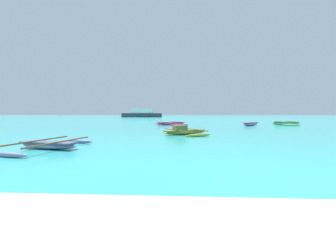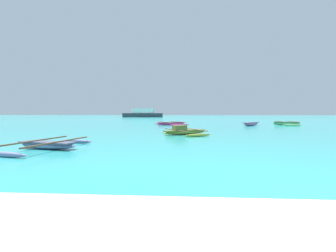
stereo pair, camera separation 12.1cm
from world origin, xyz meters
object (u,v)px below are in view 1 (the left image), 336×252
moored_boat_0 (286,123)px  moored_boat_3 (49,145)px  distant_ferry (142,114)px  moored_boat_1 (250,124)px  moored_boat_2 (184,131)px  moored_boat_4 (171,123)px

moored_boat_0 → moored_boat_3: (-19.19, -19.43, -0.05)m
moored_boat_3 → distant_ferry: bearing=108.1°
moored_boat_1 → moored_boat_2: bearing=-172.4°
moored_boat_0 → moored_boat_4: 14.52m
moored_boat_2 → moored_boat_3: bearing=-161.1°
moored_boat_0 → moored_boat_4: moored_boat_0 is taller
moored_boat_2 → distant_ferry: (-12.94, 56.73, 0.94)m
moored_boat_2 → moored_boat_4: bearing=67.9°
moored_boat_4 → distant_ferry: distant_ferry is taller
distant_ferry → moored_boat_1: bearing=-65.2°
moored_boat_0 → moored_boat_2: size_ratio=0.96×
moored_boat_0 → moored_boat_4: size_ratio=0.84×
moored_boat_1 → moored_boat_4: (-9.68, 1.15, -0.05)m
moored_boat_3 → moored_boat_4: moored_boat_4 is taller
moored_boat_1 → moored_boat_2: size_ratio=0.66×
moored_boat_1 → moored_boat_4: size_ratio=0.58×
moored_boat_0 → moored_boat_4: (-14.52, -0.38, -0.04)m
moored_boat_1 → moored_boat_3: size_ratio=0.64×
moored_boat_2 → moored_boat_1: bearing=24.2°
moored_boat_0 → moored_boat_2: bearing=-130.5°
distant_ferry → moored_boat_0: bearing=-59.6°
moored_boat_3 → distant_ferry: distant_ferry is taller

